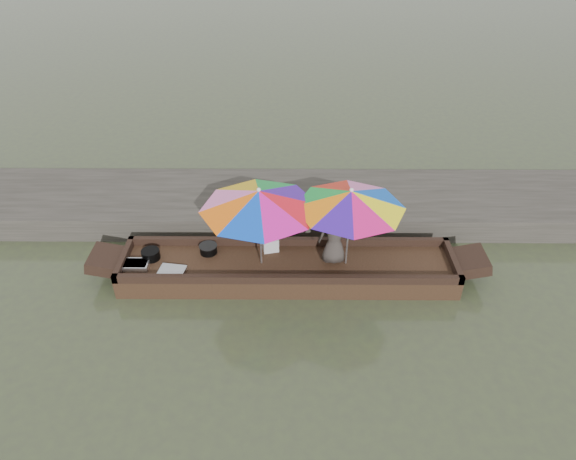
{
  "coord_description": "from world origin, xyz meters",
  "views": [
    {
      "loc": [
        0.05,
        -7.26,
        6.11
      ],
      "look_at": [
        0.0,
        0.1,
        1.0
      ],
      "focal_mm": 32.0,
      "sensor_mm": 36.0,
      "label": 1
    }
  ],
  "objects_px": {
    "vendor": "(334,235)",
    "umbrella_stern": "(349,228)",
    "boat_hull": "(288,270)",
    "umbrella_bow": "(260,227)",
    "tray_crayfish": "(136,265)",
    "cooking_pot": "(151,254)",
    "tray_scallop": "(172,271)",
    "charcoal_grill": "(208,249)",
    "supply_bag": "(270,244)"
  },
  "relations": [
    {
      "from": "umbrella_stern",
      "to": "tray_scallop",
      "type": "bearing_deg",
      "value": -174.79
    },
    {
      "from": "cooking_pot",
      "to": "tray_crayfish",
      "type": "distance_m",
      "value": 0.33
    },
    {
      "from": "tray_crayfish",
      "to": "umbrella_bow",
      "type": "xyz_separation_m",
      "value": [
        2.23,
        0.13,
        0.73
      ]
    },
    {
      "from": "boat_hull",
      "to": "umbrella_stern",
      "type": "xyz_separation_m",
      "value": [
        1.04,
        0.0,
        0.95
      ]
    },
    {
      "from": "vendor",
      "to": "umbrella_bow",
      "type": "relative_size",
      "value": 0.55
    },
    {
      "from": "tray_scallop",
      "to": "vendor",
      "type": "xyz_separation_m",
      "value": [
        2.85,
        0.36,
        0.53
      ]
    },
    {
      "from": "tray_crayfish",
      "to": "vendor",
      "type": "relative_size",
      "value": 0.41
    },
    {
      "from": "umbrella_stern",
      "to": "cooking_pot",
      "type": "bearing_deg",
      "value": 178.13
    },
    {
      "from": "cooking_pot",
      "to": "umbrella_bow",
      "type": "height_order",
      "value": "umbrella_bow"
    },
    {
      "from": "umbrella_stern",
      "to": "umbrella_bow",
      "type": "bearing_deg",
      "value": 180.0
    },
    {
      "from": "supply_bag",
      "to": "vendor",
      "type": "relative_size",
      "value": 0.25
    },
    {
      "from": "boat_hull",
      "to": "vendor",
      "type": "bearing_deg",
      "value": 5.66
    },
    {
      "from": "cooking_pot",
      "to": "umbrella_bow",
      "type": "relative_size",
      "value": 0.16
    },
    {
      "from": "cooking_pot",
      "to": "umbrella_stern",
      "type": "relative_size",
      "value": 0.18
    },
    {
      "from": "boat_hull",
      "to": "cooking_pot",
      "type": "bearing_deg",
      "value": 177.35
    },
    {
      "from": "tray_scallop",
      "to": "umbrella_bow",
      "type": "distance_m",
      "value": 1.75
    },
    {
      "from": "cooking_pot",
      "to": "umbrella_stern",
      "type": "distance_m",
      "value": 3.61
    },
    {
      "from": "tray_crayfish",
      "to": "vendor",
      "type": "distance_m",
      "value": 3.57
    },
    {
      "from": "cooking_pot",
      "to": "vendor",
      "type": "relative_size",
      "value": 0.3
    },
    {
      "from": "charcoal_grill",
      "to": "supply_bag",
      "type": "distance_m",
      "value": 1.15
    },
    {
      "from": "boat_hull",
      "to": "cooking_pot",
      "type": "distance_m",
      "value": 2.51
    },
    {
      "from": "cooking_pot",
      "to": "charcoal_grill",
      "type": "relative_size",
      "value": 1.05
    },
    {
      "from": "cooking_pot",
      "to": "charcoal_grill",
      "type": "distance_m",
      "value": 1.04
    },
    {
      "from": "tray_crayfish",
      "to": "supply_bag",
      "type": "distance_m",
      "value": 2.44
    },
    {
      "from": "boat_hull",
      "to": "tray_crayfish",
      "type": "xyz_separation_m",
      "value": [
        -2.71,
        -0.13,
        0.22
      ]
    },
    {
      "from": "cooking_pot",
      "to": "umbrella_stern",
      "type": "bearing_deg",
      "value": -1.87
    },
    {
      "from": "tray_scallop",
      "to": "charcoal_grill",
      "type": "bearing_deg",
      "value": 45.45
    },
    {
      "from": "umbrella_bow",
      "to": "charcoal_grill",
      "type": "bearing_deg",
      "value": 163.47
    },
    {
      "from": "supply_bag",
      "to": "umbrella_stern",
      "type": "relative_size",
      "value": 0.15
    },
    {
      "from": "charcoal_grill",
      "to": "umbrella_bow",
      "type": "distance_m",
      "value": 1.25
    },
    {
      "from": "cooking_pot",
      "to": "supply_bag",
      "type": "relative_size",
      "value": 1.18
    },
    {
      "from": "boat_hull",
      "to": "umbrella_bow",
      "type": "relative_size",
      "value": 2.96
    },
    {
      "from": "boat_hull",
      "to": "tray_scallop",
      "type": "height_order",
      "value": "tray_scallop"
    },
    {
      "from": "tray_crayfish",
      "to": "tray_scallop",
      "type": "distance_m",
      "value": 0.69
    },
    {
      "from": "vendor",
      "to": "umbrella_stern",
      "type": "height_order",
      "value": "umbrella_stern"
    },
    {
      "from": "charcoal_grill",
      "to": "umbrella_bow",
      "type": "height_order",
      "value": "umbrella_bow"
    },
    {
      "from": "tray_scallop",
      "to": "umbrella_stern",
      "type": "relative_size",
      "value": 0.24
    },
    {
      "from": "boat_hull",
      "to": "vendor",
      "type": "relative_size",
      "value": 5.39
    },
    {
      "from": "charcoal_grill",
      "to": "umbrella_bow",
      "type": "bearing_deg",
      "value": -16.53
    },
    {
      "from": "tray_scallop",
      "to": "vendor",
      "type": "relative_size",
      "value": 0.41
    },
    {
      "from": "vendor",
      "to": "umbrella_bow",
      "type": "xyz_separation_m",
      "value": [
        -1.29,
        -0.08,
        0.22
      ]
    },
    {
      "from": "supply_bag",
      "to": "vendor",
      "type": "xyz_separation_m",
      "value": [
        1.14,
        -0.3,
        0.43
      ]
    },
    {
      "from": "cooking_pot",
      "to": "tray_scallop",
      "type": "bearing_deg",
      "value": -40.78
    },
    {
      "from": "charcoal_grill",
      "to": "umbrella_stern",
      "type": "bearing_deg",
      "value": -6.69
    },
    {
      "from": "tray_crayfish",
      "to": "umbrella_bow",
      "type": "height_order",
      "value": "umbrella_bow"
    },
    {
      "from": "boat_hull",
      "to": "tray_scallop",
      "type": "xyz_separation_m",
      "value": [
        -2.04,
        -0.28,
        0.21
      ]
    },
    {
      "from": "tray_scallop",
      "to": "charcoal_grill",
      "type": "relative_size",
      "value": 1.45
    },
    {
      "from": "vendor",
      "to": "umbrella_bow",
      "type": "height_order",
      "value": "umbrella_bow"
    },
    {
      "from": "boat_hull",
      "to": "umbrella_bow",
      "type": "xyz_separation_m",
      "value": [
        -0.48,
        0.0,
        0.95
      ]
    },
    {
      "from": "tray_crayfish",
      "to": "vendor",
      "type": "height_order",
      "value": "vendor"
    }
  ]
}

